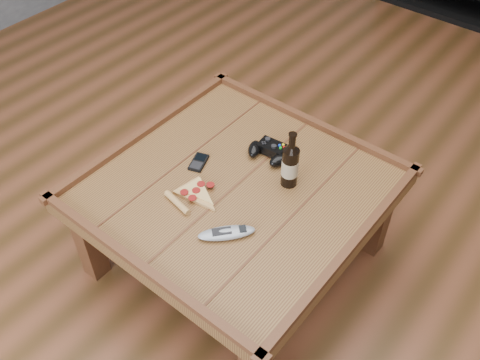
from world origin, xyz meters
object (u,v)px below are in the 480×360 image
Objects in this scene: pizza_slice at (194,194)px; coffee_table at (236,196)px; game_controller at (269,152)px; remote_control at (227,233)px; smartphone at (199,162)px; beer_bottle at (290,164)px.

coffee_table is at bearing 66.60° from pizza_slice.
coffee_table is at bearing -94.73° from game_controller.
remote_control is (0.13, -0.41, -0.01)m from game_controller.
game_controller is 0.77× the size of pizza_slice.
smartphone is (-0.19, -0.21, -0.02)m from game_controller.
remote_control is at bearing -53.48° from smartphone.
coffee_table is 4.29× the size of beer_bottle.
remote_control is (0.32, -0.21, 0.01)m from smartphone.
game_controller is 1.77× the size of smartphone.
remote_control reaches higher than pizza_slice.
remote_control is (0.13, -0.21, 0.07)m from coffee_table.
beer_bottle is at bearing 59.32° from pizza_slice.
beer_bottle is 0.35m from remote_control.
pizza_slice reaches higher than smartphone.
pizza_slice is 2.31× the size of smartphone.
remote_control is (-0.02, -0.34, -0.08)m from beer_bottle.
pizza_slice is (-0.09, -0.34, -0.02)m from game_controller.
smartphone is at bearing -137.94° from game_controller.
coffee_table is 0.22m from game_controller.
coffee_table is 0.25m from beer_bottle.
game_controller is at bearing 90.67° from coffee_table.
beer_bottle is 0.18m from game_controller.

